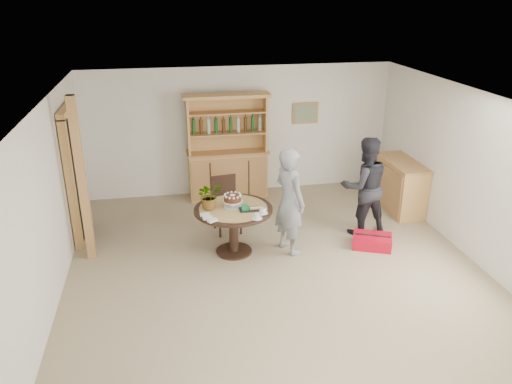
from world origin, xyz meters
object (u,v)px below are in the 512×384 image
at_px(dining_table, 233,217).
at_px(teen_boy, 289,201).
at_px(adult_person, 364,186).
at_px(sideboard, 400,185).
at_px(dining_chair, 226,200).
at_px(hutch, 228,163).
at_px(red_suitcase, 372,241).

relative_size(dining_table, teen_boy, 0.71).
bearing_deg(teen_boy, adult_person, -97.28).
bearing_deg(sideboard, dining_table, -161.95).
distance_m(sideboard, adult_person, 1.36).
bearing_deg(dining_table, sideboard, 18.05).
bearing_deg(sideboard, adult_person, -143.42).
relative_size(teen_boy, adult_person, 1.02).
bearing_deg(dining_chair, dining_table, -97.76).
height_order(hutch, dining_table, hutch).
height_order(sideboard, teen_boy, teen_boy).
bearing_deg(red_suitcase, adult_person, 111.08).
height_order(sideboard, red_suitcase, sideboard).
bearing_deg(red_suitcase, hutch, 151.19).
bearing_deg(teen_boy, dining_chair, 19.86).
bearing_deg(adult_person, hutch, -46.39).
distance_m(teen_boy, red_suitcase, 1.54).
distance_m(hutch, dining_table, 2.32).
height_order(dining_table, adult_person, adult_person).
height_order(teen_boy, adult_person, teen_boy).
distance_m(sideboard, teen_boy, 2.71).
bearing_deg(adult_person, teen_boy, 14.81).
bearing_deg(red_suitcase, teen_boy, -162.60).
height_order(sideboard, adult_person, adult_person).
distance_m(dining_chair, red_suitcase, 2.49).
height_order(hutch, red_suitcase, hutch).
xyz_separation_m(hutch, sideboard, (3.04, -1.24, -0.22)).
relative_size(dining_table, dining_chair, 1.27).
xyz_separation_m(adult_person, red_suitcase, (-0.02, -0.53, -0.73)).
bearing_deg(adult_person, red_suitcase, 86.59).
xyz_separation_m(sideboard, adult_person, (-1.05, -0.78, 0.36)).
xyz_separation_m(dining_table, adult_person, (2.21, 0.28, 0.23)).
bearing_deg(sideboard, teen_boy, -154.26).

